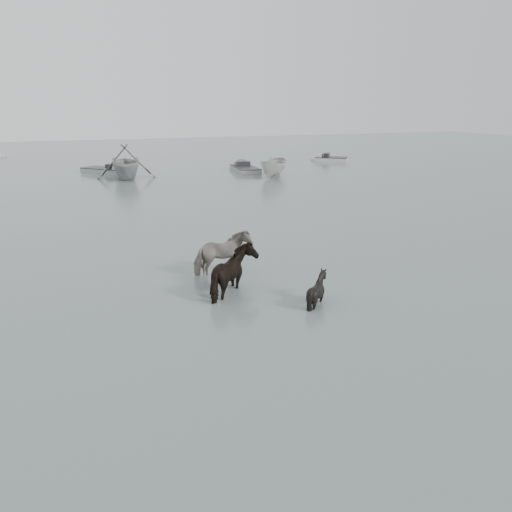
{
  "coord_description": "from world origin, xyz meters",
  "views": [
    {
      "loc": [
        -5.45,
        -12.41,
        5.18
      ],
      "look_at": [
        -0.4,
        0.38,
        1.0
      ],
      "focal_mm": 35.0,
      "sensor_mm": 36.0,
      "label": 1
    }
  ],
  "objects": [
    {
      "name": "pony_pinto",
      "position": [
        -0.87,
        2.13,
        0.78
      ],
      "size": [
        1.97,
        1.17,
        1.56
      ],
      "primitive_type": "imported",
      "rotation": [
        0.0,
        0.0,
        1.76
      ],
      "color": "black",
      "rests_on": "ground"
    },
    {
      "name": "ground",
      "position": [
        0.0,
        0.0,
        0.0
      ],
      "size": [
        140.0,
        140.0,
        0.0
      ],
      "primitive_type": "plane",
      "color": "#576763",
      "rests_on": "ground"
    },
    {
      "name": "skiff_mid",
      "position": [
        -1.89,
        28.98,
        0.38
      ],
      "size": [
        4.88,
        5.3,
        0.75
      ],
      "primitive_type": null,
      "rotation": [
        0.0,
        0.0,
        -0.86
      ],
      "color": "gray",
      "rests_on": "ground"
    },
    {
      "name": "skiff_port",
      "position": [
        8.63,
        25.65,
        0.38
      ],
      "size": [
        2.16,
        5.8,
        0.75
      ],
      "primitive_type": null,
      "rotation": [
        0.0,
        0.0,
        1.47
      ],
      "color": "gray",
      "rests_on": "ground"
    },
    {
      "name": "boat_small",
      "position": [
        9.54,
        21.98,
        0.77
      ],
      "size": [
        3.7,
        4.0,
        1.53
      ],
      "primitive_type": "imported",
      "rotation": [
        0.0,
        0.0,
        -0.7
      ],
      "color": "#B5B5B0",
      "rests_on": "ground"
    },
    {
      "name": "rowboat_trail",
      "position": [
        -0.83,
        25.12,
        1.32
      ],
      "size": [
        4.76,
        5.38,
        2.64
      ],
      "primitive_type": "imported",
      "rotation": [
        0.0,
        0.0,
        3.05
      ],
      "color": "#9FA19F",
      "rests_on": "ground"
    },
    {
      "name": "pony_black",
      "position": [
        0.74,
        -1.25,
        0.59
      ],
      "size": [
        1.1,
        0.98,
        1.17
      ],
      "primitive_type": "imported",
      "rotation": [
        0.0,
        0.0,
        1.6
      ],
      "color": "black",
      "rests_on": "ground"
    },
    {
      "name": "pony_dark",
      "position": [
        -1.08,
        0.26,
        0.84
      ],
      "size": [
        1.89,
        2.04,
        1.69
      ],
      "primitive_type": "imported",
      "rotation": [
        0.0,
        0.0,
        1.25
      ],
      "color": "black",
      "rests_on": "ground"
    },
    {
      "name": "skiff_star",
      "position": [
        19.09,
        30.0,
        0.38
      ],
      "size": [
        4.27,
        3.75,
        0.75
      ],
      "primitive_type": null,
      "rotation": [
        0.0,
        0.0,
        2.5
      ],
      "color": "silver",
      "rests_on": "ground"
    }
  ]
}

